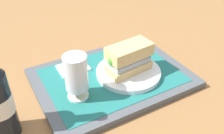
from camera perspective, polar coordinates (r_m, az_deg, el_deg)
name	(u,v)px	position (r m, az deg, el deg)	size (l,w,h in m)	color
ground_plane	(112,81)	(0.76, 0.00, -3.10)	(3.00, 3.00, 0.00)	olive
tray	(112,78)	(0.75, 0.00, -2.50)	(0.44, 0.32, 0.02)	#4C5156
placemat	(112,75)	(0.75, 0.00, -1.85)	(0.38, 0.27, 0.00)	#1E6B66
plate	(128,72)	(0.75, 3.72, -1.18)	(0.19, 0.19, 0.01)	white
sandwich	(128,58)	(0.72, 3.65, 1.97)	(0.14, 0.08, 0.08)	tan
beer_glass	(76,76)	(0.64, -8.07, -1.98)	(0.06, 0.06, 0.12)	silver
napkin_folded	(73,68)	(0.78, -8.77, -0.18)	(0.09, 0.07, 0.01)	white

